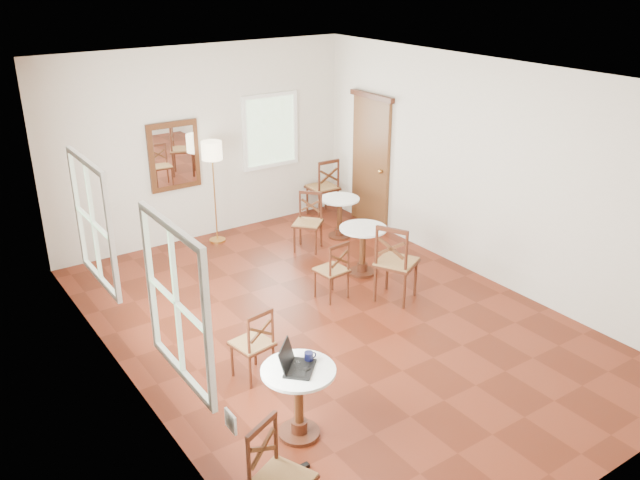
# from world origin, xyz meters

# --- Properties ---
(ground) EXTENTS (7.00, 7.00, 0.00)m
(ground) POSITION_xyz_m (0.00, 0.00, 0.00)
(ground) COLOR #602010
(ground) RESTS_ON ground
(room_shell) EXTENTS (5.02, 7.02, 3.01)m
(room_shell) POSITION_xyz_m (-0.06, 0.27, 1.89)
(room_shell) COLOR beige
(room_shell) RESTS_ON ground
(cafe_table_near) EXTENTS (0.69, 0.69, 0.73)m
(cafe_table_near) POSITION_xyz_m (-1.50, -1.53, 0.45)
(cafe_table_near) COLOR #451F11
(cafe_table_near) RESTS_ON ground
(cafe_table_mid) EXTENTS (0.66, 0.66, 0.70)m
(cafe_table_mid) POSITION_xyz_m (1.15, 0.91, 0.44)
(cafe_table_mid) COLOR #451F11
(cafe_table_mid) RESTS_ON ground
(cafe_table_back) EXTENTS (0.62, 0.62, 0.66)m
(cafe_table_back) POSITION_xyz_m (1.68, 2.19, 0.41)
(cafe_table_back) COLOR #451F11
(cafe_table_back) RESTS_ON ground
(chair_near_a) EXTENTS (0.44, 0.44, 0.83)m
(chair_near_a) POSITION_xyz_m (-1.38, -0.47, 0.41)
(chair_near_a) COLOR #451F11
(chair_near_a) RESTS_ON ground
(chair_near_b) EXTENTS (0.56, 0.56, 0.93)m
(chair_near_b) POSITION_xyz_m (-2.22, -2.36, 0.46)
(chair_near_b) COLOR #451F11
(chair_near_b) RESTS_ON ground
(chair_mid_a) EXTENTS (0.41, 0.41, 0.82)m
(chair_mid_a) POSITION_xyz_m (0.36, 0.53, 0.41)
(chair_mid_a) COLOR #451F11
(chair_mid_a) RESTS_ON ground
(chair_mid_b) EXTENTS (0.66, 0.66, 1.07)m
(chair_mid_b) POSITION_xyz_m (1.01, 0.04, 0.53)
(chair_mid_b) COLOR #451F11
(chair_mid_b) RESTS_ON ground
(chair_back_a) EXTENTS (0.49, 0.49, 1.03)m
(chair_back_a) POSITION_xyz_m (2.04, 3.15, 0.51)
(chair_back_a) COLOR #451F11
(chair_back_a) RESTS_ON ground
(chair_back_b) EXTENTS (0.58, 0.58, 0.89)m
(chair_back_b) POSITION_xyz_m (1.00, 2.07, 0.44)
(chair_back_b) COLOR #451F11
(chair_back_b) RESTS_ON ground
(floor_lamp) EXTENTS (0.31, 0.31, 1.62)m
(floor_lamp) POSITION_xyz_m (-0.02, 3.15, 1.37)
(floor_lamp) COLOR #BF8C3F
(floor_lamp) RESTS_ON ground
(laptop) EXTENTS (0.44, 0.44, 0.24)m
(laptop) POSITION_xyz_m (-1.53, -1.50, 0.79)
(laptop) COLOR black
(laptop) RESTS_ON cafe_table_near
(mouse) EXTENTS (0.10, 0.07, 0.03)m
(mouse) POSITION_xyz_m (-1.46, -1.60, 0.75)
(mouse) COLOR black
(mouse) RESTS_ON cafe_table_near
(navy_mug) EXTENTS (0.12, 0.08, 0.10)m
(navy_mug) POSITION_xyz_m (-1.35, -1.48, 0.78)
(navy_mug) COLOR #101236
(navy_mug) RESTS_ON cafe_table_near
(water_glass) EXTENTS (0.06, 0.06, 0.10)m
(water_glass) POSITION_xyz_m (-1.52, -1.55, 0.78)
(water_glass) COLOR white
(water_glass) RESTS_ON cafe_table_near
(power_adapter) EXTENTS (0.09, 0.05, 0.03)m
(power_adapter) POSITION_xyz_m (-1.71, -1.93, 0.02)
(power_adapter) COLOR black
(power_adapter) RESTS_ON ground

